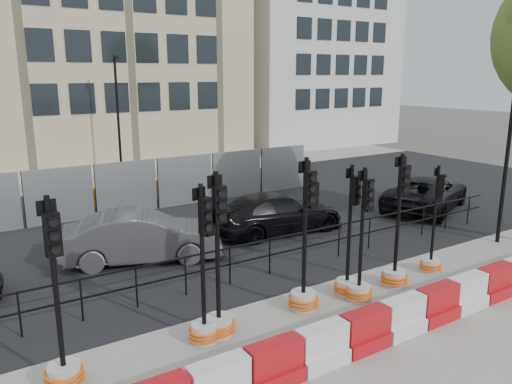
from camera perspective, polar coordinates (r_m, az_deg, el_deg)
ground at (r=12.45m, az=4.72°, el=-11.21°), size 120.00×120.00×0.00m
sidewalk_near at (r=10.49m, az=15.10°, el=-16.59°), size 40.00×6.00×0.02m
road at (r=18.14m, az=-8.78°, el=-3.29°), size 40.00×14.00×0.03m
sidewalk_far at (r=26.41m, az=-16.75°, el=1.54°), size 40.00×4.00×0.02m
building_cream at (r=32.43m, az=-17.41°, el=19.58°), size 15.00×10.06×18.00m
building_white at (r=39.21m, az=5.36°, el=17.46°), size 12.00×9.06×16.00m
kerb_railing at (r=13.09m, az=1.58°, el=-6.66°), size 18.00×0.04×1.00m
heras_fencing at (r=20.25m, az=-13.24°, el=0.31°), size 14.33×1.72×2.00m
lamp_post_far at (r=25.14m, az=-15.48°, el=8.46°), size 0.12×0.56×6.00m
lamp_post_near at (r=16.82m, az=27.00°, el=5.28°), size 0.12×0.56×6.00m
barrier_row at (r=10.44m, az=14.39°, el=-14.49°), size 14.65×0.50×0.80m
traffic_signal_a at (r=9.28m, az=-21.28°, el=-16.48°), size 0.66×0.66×3.34m
traffic_signal_b at (r=10.00m, az=-5.89°, el=-12.84°), size 0.63×0.63×3.20m
traffic_signal_c at (r=10.21m, az=-4.27°, el=-12.63°), size 0.67×0.67×3.39m
traffic_signal_d at (r=11.23m, az=5.58°, el=-9.44°), size 0.68×0.68×3.47m
traffic_signal_e at (r=12.14m, az=10.49°, el=-8.69°), size 0.63×0.63×3.17m
traffic_signal_f at (r=11.88m, az=11.87°, el=-8.74°), size 0.62×0.62×3.17m
traffic_signal_g at (r=12.88m, az=15.68°, el=-7.49°), size 0.66×0.66×3.35m
traffic_signal_h at (r=14.10m, az=19.49°, el=-6.33°), size 0.57×0.57×2.90m
car_b at (r=14.38m, az=-12.89°, el=-5.02°), size 4.20×5.28×1.43m
car_c at (r=16.56m, az=2.48°, el=-2.40°), size 2.52×4.87×1.34m
car_d at (r=20.44m, az=18.86°, el=-0.05°), size 5.72×6.46×1.35m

